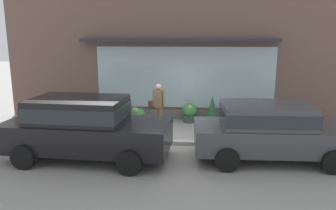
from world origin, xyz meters
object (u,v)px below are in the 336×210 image
pedestrian_with_handbag (158,103)px  parked_car_black (84,125)px  potted_plant_corner_tall (108,110)px  potted_plant_doorstep (212,110)px  potted_plant_window_left (252,114)px  fire_hydrant (135,120)px  potted_plant_near_hydrant (190,112)px  potted_plant_window_right (84,112)px  potted_plant_by_entrance (61,107)px  parked_car_dark_gray (269,129)px  potted_plant_window_center (139,115)px

pedestrian_with_handbag → parked_car_black: (-1.68, -3.02, -0.01)m
parked_car_black → potted_plant_corner_tall: 4.34m
parked_car_black → potted_plant_corner_tall: bearing=100.3°
potted_plant_doorstep → potted_plant_window_left: 1.50m
fire_hydrant → potted_plant_near_hydrant: 2.46m
parked_car_black → potted_plant_window_right: parked_car_black is taller
potted_plant_corner_tall → potted_plant_window_left: size_ratio=0.87×
potted_plant_by_entrance → potted_plant_window_left: bearing=-2.2°
fire_hydrant → parked_car_dark_gray: parked_car_dark_gray is taller
potted_plant_window_left → potted_plant_window_center: bearing=179.8°
potted_plant_corner_tall → potted_plant_by_entrance: potted_plant_by_entrance is taller
potted_plant_corner_tall → pedestrian_with_handbag: bearing=-29.6°
potted_plant_by_entrance → pedestrian_with_handbag: bearing=-15.7°
potted_plant_window_right → potted_plant_by_entrance: (-1.10, 0.38, 0.11)m
parked_car_black → potted_plant_corner_tall: parked_car_black is taller
parked_car_black → potted_plant_by_entrance: (-2.43, 4.17, -0.44)m
potted_plant_window_right → potted_plant_window_center: (2.17, 0.10, -0.12)m
potted_plant_window_center → potted_plant_near_hydrant: potted_plant_near_hydrant is taller
potted_plant_window_left → potted_plant_near_hydrant: potted_plant_window_left is taller
fire_hydrant → potted_plant_window_right: fire_hydrant is taller
parked_car_dark_gray → potted_plant_corner_tall: (-5.53, 3.94, -0.51)m
potted_plant_near_hydrant → fire_hydrant: bearing=-139.4°
parked_car_black → potted_plant_by_entrance: parked_car_black is taller
potted_plant_by_entrance → parked_car_black: bearing=-59.8°
fire_hydrant → potted_plant_window_left: fire_hydrant is taller
parked_car_black → potted_plant_doorstep: 5.56m
fire_hydrant → potted_plant_window_right: 2.59m
potted_plant_doorstep → potted_plant_window_left: size_ratio=1.26×
potted_plant_near_hydrant → potted_plant_by_entrance: size_ratio=0.71×
parked_car_black → potted_plant_doorstep: parked_car_black is taller
potted_plant_doorstep → potted_plant_window_left: potted_plant_doorstep is taller
parked_car_black → potted_plant_window_center: size_ratio=8.08×
pedestrian_with_handbag → potted_plant_by_entrance: size_ratio=1.56×
parked_car_black → potted_plant_by_entrance: 4.85m
potted_plant_window_right → parked_car_black: bearing=-70.7°
potted_plant_window_center → potted_plant_doorstep: bearing=5.3°
potted_plant_window_right → potted_plant_window_left: 6.47m
fire_hydrant → pedestrian_with_handbag: bearing=33.4°
potted_plant_window_center → pedestrian_with_handbag: bearing=-46.3°
parked_car_black → potted_plant_window_left: parked_car_black is taller
fire_hydrant → potted_plant_by_entrance: bearing=153.9°
pedestrian_with_handbag → potted_plant_window_left: bearing=-145.5°
potted_plant_near_hydrant → potted_plant_doorstep: bearing=2.2°
potted_plant_corner_tall → potted_plant_by_entrance: 1.91m
parked_car_dark_gray → parked_car_black: 5.02m
potted_plant_doorstep → parked_car_dark_gray: bearing=-70.7°
potted_plant_window_center → potted_plant_corner_tall: potted_plant_corner_tall is taller
parked_car_dark_gray → potted_plant_by_entrance: (-7.44, 3.84, -0.37)m
parked_car_dark_gray → potted_plant_doorstep: bearing=107.7°
fire_hydrant → pedestrian_with_handbag: pedestrian_with_handbag is taller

